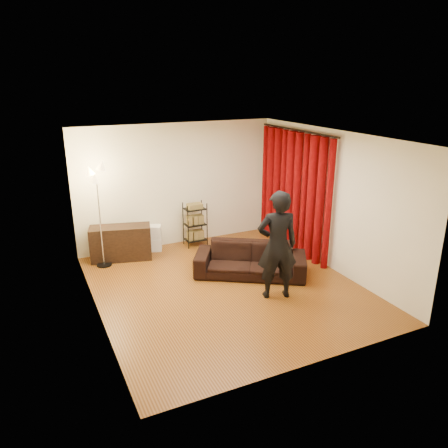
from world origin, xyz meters
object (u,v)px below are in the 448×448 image
storage_boxes (154,238)px  wire_shelf (195,224)px  person (277,245)px  floor_lamp (100,217)px  media_cabinet (121,243)px  sofa (250,260)px

storage_boxes → wire_shelf: wire_shelf is taller
person → floor_lamp: (-2.44, 2.58, 0.07)m
media_cabinet → person: bearing=-39.2°
media_cabinet → floor_lamp: floor_lamp is taller
sofa → storage_boxes: sofa is taller
storage_boxes → floor_lamp: floor_lamp is taller
media_cabinet → sofa: bearing=-27.1°
media_cabinet → wire_shelf: (1.69, 0.08, 0.14)m
media_cabinet → storage_boxes: 0.77m
person → storage_boxes: bearing=-49.6°
media_cabinet → floor_lamp: 0.79m
sofa → wire_shelf: wire_shelf is taller
floor_lamp → wire_shelf: bearing=7.1°
storage_boxes → wire_shelf: size_ratio=0.57×
person → storage_boxes: (-1.29, 2.94, -0.66)m
media_cabinet → storage_boxes: (0.75, 0.17, -0.07)m
sofa → person: (-0.02, -0.94, 0.64)m
sofa → wire_shelf: size_ratio=2.11×
storage_boxes → person: bearing=-66.3°
sofa → person: person is taller
wire_shelf → person: bearing=-68.6°
media_cabinet → wire_shelf: bearing=17.1°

